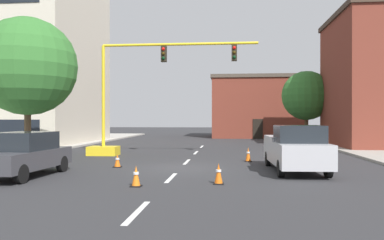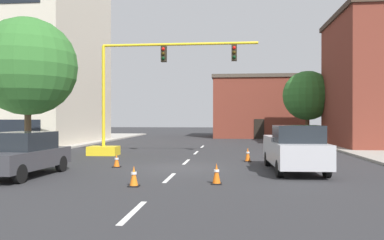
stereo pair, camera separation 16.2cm
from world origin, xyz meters
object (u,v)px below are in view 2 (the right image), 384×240
(pickup_truck_silver, at_px, (294,149))
(traffic_cone_roadside_d, at_px, (134,176))
(traffic_signal_gantry, at_px, (126,118))
(traffic_cone_roadside_b, at_px, (117,161))
(tree_left_near, at_px, (28,67))
(sedan_dark_gray_mid_left, at_px, (23,154))
(tree_right_far, at_px, (308,96))
(traffic_cone_roadside_c, at_px, (248,155))
(traffic_cone_roadside_a, at_px, (217,174))

(pickup_truck_silver, relative_size, traffic_cone_roadside_d, 7.84)
(traffic_signal_gantry, distance_m, traffic_cone_roadside_b, 6.17)
(tree_left_near, height_order, traffic_cone_roadside_b, tree_left_near)
(sedan_dark_gray_mid_left, bearing_deg, traffic_cone_roadside_d, -19.80)
(traffic_signal_gantry, distance_m, tree_right_far, 19.26)
(traffic_signal_gantry, relative_size, tree_left_near, 1.30)
(sedan_dark_gray_mid_left, bearing_deg, traffic_cone_roadside_c, 34.60)
(tree_right_far, distance_m, traffic_cone_roadside_c, 17.94)
(traffic_cone_roadside_b, xyz_separation_m, traffic_cone_roadside_c, (6.16, 2.99, 0.07))
(tree_right_far, bearing_deg, tree_left_near, -138.64)
(traffic_cone_roadside_b, xyz_separation_m, traffic_cone_roadside_d, (2.08, -4.94, 0.04))
(traffic_cone_roadside_b, relative_size, traffic_cone_roadside_c, 0.82)
(pickup_truck_silver, distance_m, traffic_cone_roadside_c, 4.06)
(sedan_dark_gray_mid_left, bearing_deg, traffic_cone_roadside_a, -7.53)
(traffic_signal_gantry, bearing_deg, sedan_dark_gray_mid_left, -100.32)
(sedan_dark_gray_mid_left, relative_size, traffic_cone_roadside_b, 7.38)
(sedan_dark_gray_mid_left, bearing_deg, traffic_signal_gantry, 79.68)
(pickup_truck_silver, height_order, traffic_cone_roadside_d, pickup_truck_silver)
(traffic_signal_gantry, distance_m, pickup_truck_silver, 11.19)
(traffic_signal_gantry, distance_m, tree_left_near, 6.22)
(tree_left_near, relative_size, pickup_truck_silver, 1.45)
(tree_left_near, bearing_deg, traffic_cone_roadside_b, -27.81)
(pickup_truck_silver, bearing_deg, traffic_cone_roadside_d, -143.58)
(traffic_cone_roadside_c, bearing_deg, traffic_cone_roadside_b, -154.13)
(traffic_signal_gantry, distance_m, traffic_cone_roadside_c, 8.05)
(tree_right_far, bearing_deg, traffic_cone_roadside_b, -122.34)
(tree_right_far, relative_size, pickup_truck_silver, 1.22)
(traffic_signal_gantry, relative_size, pickup_truck_silver, 1.89)
(tree_right_far, distance_m, traffic_cone_roadside_d, 26.66)
(traffic_cone_roadside_a, xyz_separation_m, traffic_cone_roadside_b, (-4.81, 4.19, -0.05))
(tree_right_far, bearing_deg, traffic_cone_roadside_a, -107.56)
(sedan_dark_gray_mid_left, height_order, traffic_cone_roadside_a, sedan_dark_gray_mid_left)
(pickup_truck_silver, distance_m, traffic_cone_roadside_b, 8.04)
(pickup_truck_silver, bearing_deg, tree_right_far, 77.91)
(tree_right_far, relative_size, traffic_cone_roadside_a, 9.13)
(tree_right_far, bearing_deg, traffic_cone_roadside_c, -110.44)
(sedan_dark_gray_mid_left, bearing_deg, pickup_truck_silver, 13.58)
(traffic_signal_gantry, distance_m, traffic_cone_roadside_a, 11.73)
(traffic_cone_roadside_c, distance_m, traffic_cone_roadside_d, 8.91)
(traffic_cone_roadside_c, bearing_deg, sedan_dark_gray_mid_left, -145.40)
(traffic_cone_roadside_a, bearing_deg, traffic_cone_roadside_b, 138.95)
(tree_left_near, bearing_deg, traffic_cone_roadside_a, -34.17)
(tree_right_far, bearing_deg, traffic_cone_roadside_d, -112.72)
(traffic_cone_roadside_b, bearing_deg, traffic_signal_gantry, 101.52)
(tree_left_near, bearing_deg, pickup_truck_silver, -15.08)
(tree_left_near, distance_m, sedan_dark_gray_mid_left, 8.38)
(tree_right_far, xyz_separation_m, tree_left_near, (-18.36, -16.16, 0.80))
(pickup_truck_silver, relative_size, traffic_cone_roadside_c, 7.26)
(tree_right_far, height_order, traffic_cone_roadside_a, tree_right_far)
(pickup_truck_silver, distance_m, sedan_dark_gray_mid_left, 11.09)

